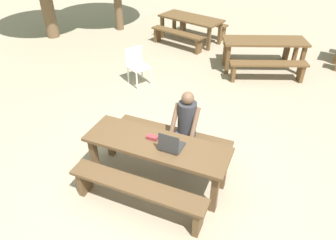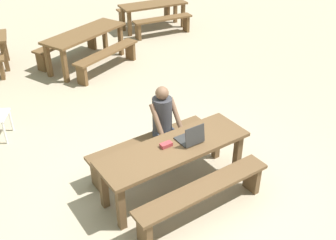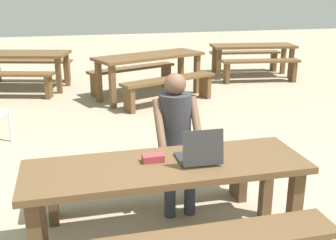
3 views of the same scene
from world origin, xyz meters
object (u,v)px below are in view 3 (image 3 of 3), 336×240
object	(u,v)px
small_pouch	(153,158)
picnic_table_mid	(18,58)
picnic_table_distant	(253,50)
picnic_table_front	(167,177)
person_seated	(176,133)
laptop	(199,154)
picnic_table_rear	(150,62)

from	to	relation	value
small_pouch	picnic_table_mid	world-z (taller)	small_pouch
picnic_table_distant	picnic_table_front	bearing A→B (deg)	-112.53
picnic_table_front	person_seated	world-z (taller)	person_seated
laptop	picnic_table_distant	xyz separation A→B (m)	(3.13, 5.80, -0.18)
small_pouch	picnic_table_front	bearing A→B (deg)	-33.81
small_pouch	picnic_table_distant	xyz separation A→B (m)	(3.45, 5.70, -0.14)
laptop	small_pouch	world-z (taller)	laptop
picnic_table_rear	picnic_table_mid	bearing A→B (deg)	130.54
small_pouch	person_seated	size ratio (longest dim) A/B	0.13
person_seated	picnic_table_mid	distance (m)	5.46
person_seated	picnic_table_mid	bearing A→B (deg)	108.82
picnic_table_distant	picnic_table_mid	bearing A→B (deg)	-172.03
picnic_table_front	person_seated	distance (m)	0.63
picnic_table_front	picnic_table_distant	distance (m)	6.67
person_seated	picnic_table_rear	distance (m)	3.98
laptop	picnic_table_mid	xyz separation A→B (m)	(-1.77, 5.78, -0.16)
small_pouch	picnic_table_rear	distance (m)	4.54
laptop	picnic_table_mid	distance (m)	6.05
laptop	small_pouch	distance (m)	0.34
picnic_table_mid	person_seated	bearing A→B (deg)	-56.02
laptop	person_seated	bearing A→B (deg)	-88.01
picnic_table_front	picnic_table_mid	world-z (taller)	picnic_table_mid
picnic_table_rear	picnic_table_distant	bearing A→B (deg)	4.11
picnic_table_mid	picnic_table_distant	world-z (taller)	picnic_table_mid
small_pouch	picnic_table_mid	xyz separation A→B (m)	(-1.45, 5.68, -0.12)
small_pouch	person_seated	world-z (taller)	person_seated
picnic_table_rear	laptop	bearing A→B (deg)	-118.72
picnic_table_mid	picnic_table_rear	size ratio (longest dim) A/B	0.97
picnic_table_front	picnic_table_distant	bearing A→B (deg)	59.73
person_seated	picnic_table_rear	world-z (taller)	person_seated
picnic_table_front	laptop	xyz separation A→B (m)	(0.23, -0.04, 0.17)
laptop	picnic_table_distant	world-z (taller)	laptop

